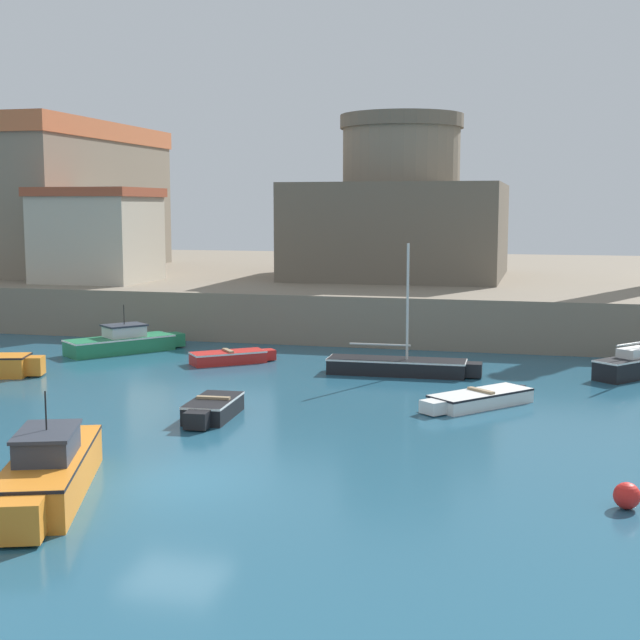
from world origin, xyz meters
The scene contains 12 objects.
ground_plane centered at (0.00, 0.00, 0.00)m, with size 200.00×200.00×0.00m, color #235670.
quay_seawall centered at (0.00, 41.33, 1.20)m, with size 120.00×40.00×2.41m, color gray.
dinghy_red_1 centered at (-4.31, 15.91, 0.28)m, with size 3.43×3.01×0.59m.
dinghy_white_2 centered at (6.56, 10.16, 0.27)m, with size 3.59×3.95×0.57m.
motorboat_orange_3 centered at (-2.34, -1.71, 0.61)m, with size 3.42×6.25×2.50m.
sailboat_black_7 centered at (3.11, 15.12, 0.37)m, with size 6.12×1.57×5.22m.
dinghy_black_8 centered at (-1.47, 6.36, 0.33)m, with size 1.43×3.27×0.68m.
motorboat_green_9 centered at (-10.04, 17.36, 0.48)m, with size 4.45×5.15×2.19m.
mooring_buoy centered at (10.51, 0.69, 0.30)m, with size 0.60×0.60×0.60m, color red.
church centered at (-24.85, 34.31, 7.76)m, with size 14.29×17.68×16.64m.
fortress centered at (0.00, 34.14, 5.94)m, with size 12.24×12.24×9.62m.
harbor_shed_mid_row centered at (-16.00, 26.29, 5.06)m, with size 6.11×5.71×5.26m.
Camera 1 is at (8.63, -19.43, 6.67)m, focal length 50.00 mm.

